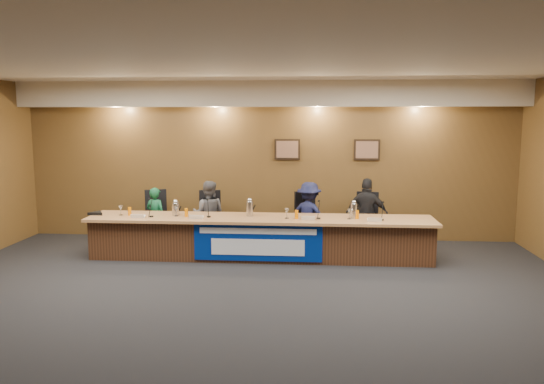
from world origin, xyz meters
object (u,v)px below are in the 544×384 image
(banner, at_px, (258,242))
(panelist_a, at_px, (156,217))
(dais_body, at_px, (260,239))
(carafe_right, at_px, (354,211))
(carafe_mid, at_px, (250,209))
(carafe_left, at_px, (176,209))
(panelist_b, at_px, (209,214))
(panelist_d, at_px, (367,215))
(office_chair_d, at_px, (366,224))
(panelist_c, at_px, (309,216))
(office_chair_a, at_px, (157,221))
(office_chair_c, at_px, (309,223))
(office_chair_b, at_px, (210,222))
(speakerphone, at_px, (97,213))

(banner, distance_m, panelist_a, 2.39)
(dais_body, xyz_separation_m, carafe_right, (1.64, -0.02, 0.53))
(carafe_mid, height_order, carafe_right, carafe_mid)
(banner, height_order, carafe_left, carafe_left)
(panelist_b, distance_m, panelist_d, 3.02)
(panelist_d, bearing_deg, office_chair_d, -76.68)
(panelist_c, xyz_separation_m, panelist_d, (1.09, 0.00, 0.04))
(office_chair_a, bearing_deg, office_chair_c, -22.47)
(office_chair_b, bearing_deg, panelist_b, -98.09)
(panelist_d, xyz_separation_m, carafe_mid, (-2.14, -0.66, 0.20))
(panelist_c, bearing_deg, office_chair_c, -66.18)
(panelist_c, relative_size, office_chair_b, 2.69)
(carafe_right, bearing_deg, panelist_c, 137.12)
(panelist_b, distance_m, speakerphone, 2.05)
(panelist_b, xyz_separation_m, office_chair_c, (1.93, 0.10, -0.17))
(dais_body, bearing_deg, banner, -90.00)
(office_chair_a, bearing_deg, office_chair_d, -22.47)
(office_chair_d, bearing_deg, speakerphone, -160.85)
(carafe_left, relative_size, carafe_right, 0.85)
(carafe_right, bearing_deg, office_chair_c, 133.43)
(panelist_d, bearing_deg, carafe_right, 80.55)
(office_chair_c, bearing_deg, dais_body, -160.44)
(dais_body, distance_m, panelist_c, 1.15)
(office_chair_b, bearing_deg, office_chair_a, 171.91)
(banner, bearing_deg, speakerphone, 172.79)
(banner, xyz_separation_m, carafe_mid, (-0.19, 0.46, 0.50))
(office_chair_d, height_order, carafe_mid, carafe_mid)
(banner, distance_m, office_chair_a, 2.44)
(panelist_c, height_order, carafe_right, panelist_c)
(panelist_c, relative_size, speakerphone, 4.03)
(panelist_c, bearing_deg, office_chair_d, -150.92)
(office_chair_a, bearing_deg, panelist_d, -23.88)
(carafe_left, distance_m, speakerphone, 1.45)
(panelist_a, xyz_separation_m, carafe_mid, (1.92, -0.66, 0.30))
(dais_body, bearing_deg, panelist_b, 146.73)
(office_chair_b, height_order, speakerphone, speakerphone)
(office_chair_d, bearing_deg, carafe_right, -100.79)
(office_chair_a, bearing_deg, speakerphone, -158.34)
(office_chair_c, bearing_deg, office_chair_d, -23.39)
(panelist_c, height_order, office_chair_d, panelist_c)
(panelist_d, distance_m, office_chair_b, 3.03)
(panelist_a, relative_size, carafe_left, 5.23)
(carafe_right, bearing_deg, panelist_a, 169.05)
(office_chair_c, distance_m, carafe_right, 1.21)
(dais_body, xyz_separation_m, speakerphone, (-2.97, -0.04, 0.43))
(carafe_right, bearing_deg, dais_body, 179.17)
(office_chair_b, height_order, office_chair_d, same)
(carafe_mid, bearing_deg, office_chair_b, 139.15)
(office_chair_b, bearing_deg, carafe_right, -25.02)
(panelist_a, height_order, carafe_mid, panelist_a)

